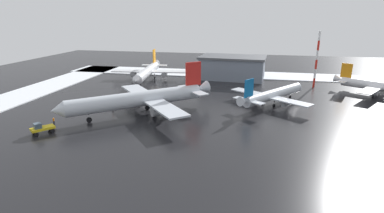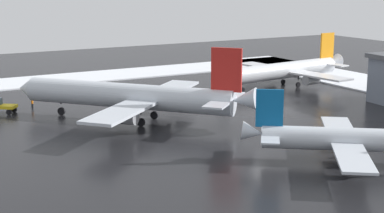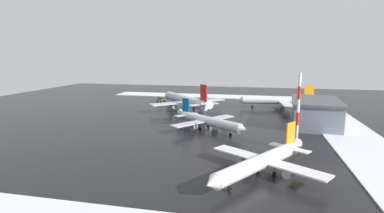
% 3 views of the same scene
% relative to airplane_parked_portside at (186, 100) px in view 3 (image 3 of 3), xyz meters
% --- Properties ---
extents(ground_plane, '(240.00, 240.00, 0.00)m').
position_rel_airplane_parked_portside_xyz_m(ground_plane, '(-23.98, -7.09, -4.00)').
color(ground_plane, black).
extents(snow_bank_far, '(152.00, 16.00, 0.28)m').
position_rel_airplane_parked_portside_xyz_m(snow_bank_far, '(-23.98, -57.09, -3.86)').
color(snow_bank_far, white).
rests_on(snow_bank_far, ground_plane).
extents(snow_bank_right, '(14.00, 116.00, 0.28)m').
position_rel_airplane_parked_portside_xyz_m(snow_bank_right, '(43.02, -7.09, -3.86)').
color(snow_bank_right, white).
rests_on(snow_bank_right, ground_plane).
extents(airplane_parked_portside, '(33.36, 30.95, 12.10)m').
position_rel_airplane_parked_portside_xyz_m(airplane_parked_portside, '(0.00, 0.00, 0.00)').
color(airplane_parked_portside, silver).
rests_on(airplane_parked_portside, ground_plane).
extents(airplane_distant_tail, '(26.60, 22.84, 8.98)m').
position_rel_airplane_parked_portside_xyz_m(airplane_distant_tail, '(-66.59, -31.15, -1.03)').
color(airplane_distant_tail, white).
rests_on(airplane_distant_tail, ground_plane).
extents(airplane_parked_starboard, '(22.08, 25.18, 8.80)m').
position_rel_airplane_parked_portside_xyz_m(airplane_parked_starboard, '(-32.88, -15.09, -1.09)').
color(airplane_parked_starboard, silver).
rests_on(airplane_parked_starboard, ground_plane).
extents(airplane_foreground_jet, '(29.15, 35.03, 10.40)m').
position_rel_airplane_parked_portside_xyz_m(airplane_foreground_jet, '(12.14, -38.95, -0.56)').
color(airplane_foreground_jet, silver).
rests_on(airplane_foreground_jet, ground_plane).
extents(pushback_tug, '(4.55, 4.98, 2.50)m').
position_rel_airplane_parked_portside_xyz_m(pushback_tug, '(16.07, 16.78, -2.72)').
color(pushback_tug, gold).
rests_on(pushback_tug, ground_plane).
extents(ground_crew_by_nose_gear, '(0.36, 0.36, 1.71)m').
position_rel_airplane_parked_portside_xyz_m(ground_crew_by_nose_gear, '(8.40, -0.89, -3.03)').
color(ground_crew_by_nose_gear, black).
rests_on(ground_crew_by_nose_gear, ground_plane).
extents(ground_crew_mid_apron, '(0.36, 0.36, 1.71)m').
position_rel_airplane_parked_portside_xyz_m(ground_crew_mid_apron, '(17.10, 11.31, -3.03)').
color(ground_crew_mid_apron, black).
rests_on(ground_crew_mid_apron, ground_plane).
extents(antenna_mast, '(0.70, 0.70, 19.12)m').
position_rel_airplane_parked_portside_xyz_m(antenna_mast, '(-48.13, -39.70, 5.56)').
color(antenna_mast, red).
rests_on(antenna_mast, ground_plane).
extents(cargo_hangar, '(26.20, 17.10, 8.80)m').
position_rel_airplane_parked_portside_xyz_m(cargo_hangar, '(-19.27, -48.98, 0.44)').
color(cargo_hangar, slate).
rests_on(cargo_hangar, ground_plane).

